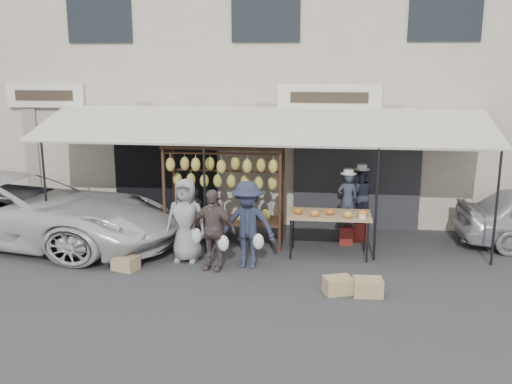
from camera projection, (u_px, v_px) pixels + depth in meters
ground_plane at (244, 275)px, 10.85m from camera, size 90.00×90.00×0.00m
shophouse at (277, 73)px, 16.32m from camera, size 24.00×6.15×7.30m
awning at (260, 127)px, 12.48m from camera, size 10.00×2.35×2.92m
banana_rack at (224, 175)px, 12.33m from camera, size 2.60×0.90×2.24m
produce_table at (330, 215)px, 11.73m from camera, size 1.70×0.90×1.04m
vendor_left at (347, 200)px, 12.46m from camera, size 0.48×0.34×1.22m
vendor_right at (361, 195)px, 12.70m from camera, size 0.63×0.50×1.24m
customer_left at (186, 220)px, 11.44m from camera, size 0.86×0.59×1.70m
customer_mid at (212, 230)px, 10.98m from camera, size 0.99×0.54×1.59m
customer_right at (247, 225)px, 11.07m from camera, size 1.19×0.77×1.73m
stool_left at (346, 235)px, 12.64m from camera, size 0.31×0.31×0.40m
stool_right at (359, 231)px, 12.88m from camera, size 0.36×0.36×0.44m
crate_near_a at (338, 285)px, 9.96m from camera, size 0.57×0.50×0.29m
crate_near_b at (368, 287)px, 9.86m from camera, size 0.52×0.41×0.30m
crate_far at (126, 263)px, 11.08m from camera, size 0.55×0.48×0.28m
van at (10, 192)px, 12.71m from camera, size 5.77×3.40×2.26m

